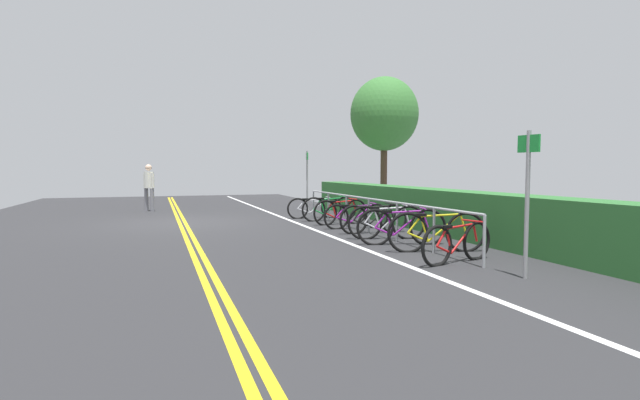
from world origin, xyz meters
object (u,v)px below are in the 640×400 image
bicycle_5 (387,222)px  bicycle_8 (457,243)px  bicycle_2 (341,212)px  sign_post_far (528,189)px  bicycle_0 (314,208)px  bicycle_7 (437,232)px  pedestrian (149,184)px  bicycle_6 (401,227)px  bicycle_1 (329,209)px  sign_post_near (307,176)px  bike_rack (369,207)px  tree_near_left (384,114)px  bicycle_3 (356,216)px  bicycle_4 (374,219)px

bicycle_5 → bicycle_8: size_ratio=1.04×
bicycle_2 → sign_post_far: 6.99m
bicycle_0 → bicycle_7: (6.45, 0.25, 0.05)m
pedestrian → bicycle_2: bearing=39.9°
bicycle_5 → bicycle_8: 2.76m
bicycle_8 → bicycle_7: bearing=165.9°
bicycle_6 → sign_post_far: sign_post_far is taller
bicycle_1 → sign_post_near: bearing=179.0°
bike_rack → sign_post_far: size_ratio=4.14×
bicycle_7 → sign_post_far: 2.44m
bicycle_8 → tree_near_left: bearing=160.2°
bicycle_2 → tree_near_left: 6.02m
bicycle_5 → bicycle_6: 0.81m
bicycle_5 → bicycle_3: bearing=177.0°
bike_rack → sign_post_far: sign_post_far is taller
bicycle_5 → sign_post_far: sign_post_far is taller
bicycle_0 → sign_post_far: 8.78m
bicycle_2 → bicycle_8: bearing=-1.7°
bicycle_2 → bicycle_7: bearing=1.0°
pedestrian → bicycle_4: bearing=32.8°
bicycle_8 → pedestrian: (-11.74, -4.91, 0.65)m
bicycle_4 → sign_post_near: size_ratio=0.82×
bicycle_3 → bicycle_1: bearing=-179.2°
bike_rack → bicycle_3: size_ratio=4.85×
bicycle_0 → bicycle_8: size_ratio=1.08×
bicycle_8 → sign_post_near: bearing=178.5°
bicycle_4 → bicycle_8: (3.72, -0.26, -0.02)m
bicycle_7 → sign_post_far: bearing=-0.5°
bicycle_4 → sign_post_far: 5.08m
sign_post_near → pedestrian: bearing=-118.5°
bicycle_2 → bike_rack: bearing=-0.5°
bicycle_8 → pedestrian: bearing=-157.3°
bike_rack → bicycle_2: bike_rack is taller
sign_post_near → bicycle_3: bearing=-0.2°
sign_post_near → tree_near_left: (-0.61, 3.21, 2.26)m
bicycle_2 → bicycle_1: bearing=178.8°
bicycle_0 → sign_post_far: bearing=1.5°
bicycle_8 → sign_post_far: (1.27, 0.23, 0.92)m
bicycle_1 → bicycle_4: 2.90m
bicycle_5 → bicycle_1: bearing=178.9°
bicycle_4 → bicycle_5: 0.97m
bicycle_3 → bicycle_6: size_ratio=0.99×
tree_near_left → bicycle_7: bearing=-20.4°
bicycle_3 → bicycle_7: bicycle_7 is taller
bike_rack → tree_near_left: tree_near_left is taller
bicycle_7 → sign_post_far: (2.27, -0.02, 0.88)m
bicycle_8 → sign_post_far: bearing=10.3°
bicycle_1 → bike_rack: bearing=-0.8°
bicycle_6 → pedestrian: 10.98m
bicycle_7 → bicycle_8: 1.03m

